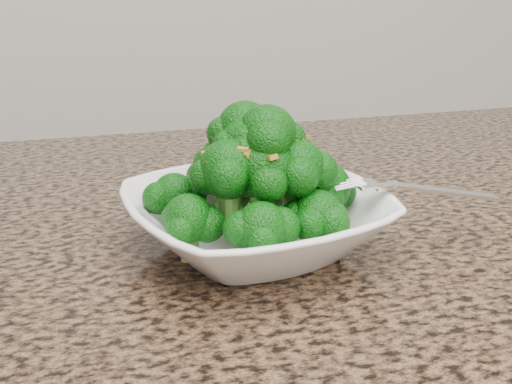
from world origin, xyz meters
name	(u,v)px	position (x,y,z in m)	size (l,w,h in m)	color
granite_counter	(361,318)	(0.00, 0.30, 0.89)	(1.64, 1.04, 0.03)	brown
bowl	(256,222)	(-0.05, 0.40, 0.92)	(0.20, 0.20, 0.05)	white
broccoli_pile	(256,145)	(-0.05, 0.40, 0.99)	(0.18, 0.18, 0.08)	#0A570A
garlic_topping	(256,91)	(-0.05, 0.40, 1.03)	(0.11, 0.11, 0.01)	#B3832B
fork	(391,185)	(0.05, 0.37, 0.96)	(0.16, 0.03, 0.01)	silver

